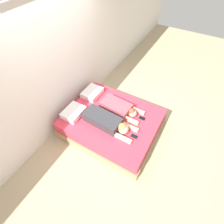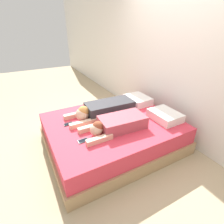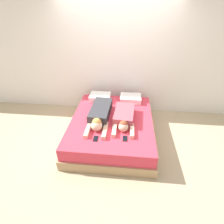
{
  "view_description": "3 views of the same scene",
  "coord_description": "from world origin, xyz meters",
  "px_view_note": "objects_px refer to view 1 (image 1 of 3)",
  "views": [
    {
      "loc": [
        -2.04,
        -1.18,
        3.3
      ],
      "look_at": [
        0.0,
        0.0,
        0.59
      ],
      "focal_mm": 28.0,
      "sensor_mm": 36.0,
      "label": 1
    },
    {
      "loc": [
        2.04,
        -1.12,
        1.79
      ],
      "look_at": [
        0.0,
        0.0,
        0.59
      ],
      "focal_mm": 28.0,
      "sensor_mm": 36.0,
      "label": 2
    },
    {
      "loc": [
        0.28,
        -2.8,
        2.42
      ],
      "look_at": [
        0.0,
        0.0,
        0.59
      ],
      "focal_mm": 28.0,
      "sensor_mm": 36.0,
      "label": 3
    }
  ],
  "objects_px": {
    "bed": "(112,123)",
    "pillow_head_left": "(73,112)",
    "person_left": "(107,122)",
    "person_right": "(120,108)",
    "cell_phone_left": "(134,136)",
    "pillow_head_right": "(92,93)",
    "cell_phone_right": "(142,118)"
  },
  "relations": [
    {
      "from": "person_right",
      "to": "cell_phone_left",
      "type": "height_order",
      "value": "person_right"
    },
    {
      "from": "person_left",
      "to": "person_right",
      "type": "distance_m",
      "value": 0.47
    },
    {
      "from": "person_right",
      "to": "cell_phone_right",
      "type": "relative_size",
      "value": 7.05
    },
    {
      "from": "person_right",
      "to": "person_left",
      "type": "bearing_deg",
      "value": 176.64
    },
    {
      "from": "person_left",
      "to": "cell_phone_left",
      "type": "height_order",
      "value": "person_left"
    },
    {
      "from": "pillow_head_left",
      "to": "person_right",
      "type": "height_order",
      "value": "person_right"
    },
    {
      "from": "pillow_head_left",
      "to": "person_left",
      "type": "height_order",
      "value": "person_left"
    },
    {
      "from": "pillow_head_right",
      "to": "cell_phone_right",
      "type": "relative_size",
      "value": 3.49
    },
    {
      "from": "cell_phone_left",
      "to": "cell_phone_right",
      "type": "distance_m",
      "value": 0.49
    },
    {
      "from": "person_right",
      "to": "cell_phone_left",
      "type": "bearing_deg",
      "value": -128.44
    },
    {
      "from": "bed",
      "to": "pillow_head_left",
      "type": "relative_size",
      "value": 4.21
    },
    {
      "from": "cell_phone_left",
      "to": "cell_phone_right",
      "type": "relative_size",
      "value": 1.0
    },
    {
      "from": "person_right",
      "to": "pillow_head_left",
      "type": "bearing_deg",
      "value": 126.46
    },
    {
      "from": "pillow_head_left",
      "to": "cell_phone_left",
      "type": "bearing_deg",
      "value": -84.23
    },
    {
      "from": "pillow_head_left",
      "to": "person_right",
      "type": "xyz_separation_m",
      "value": [
        0.59,
        -0.8,
        0.02
      ]
    },
    {
      "from": "cell_phone_right",
      "to": "person_right",
      "type": "bearing_deg",
      "value": 94.49
    },
    {
      "from": "bed",
      "to": "cell_phone_right",
      "type": "height_order",
      "value": "cell_phone_right"
    },
    {
      "from": "bed",
      "to": "person_left",
      "type": "height_order",
      "value": "person_left"
    },
    {
      "from": "cell_phone_left",
      "to": "cell_phone_right",
      "type": "height_order",
      "value": "same"
    },
    {
      "from": "person_left",
      "to": "cell_phone_right",
      "type": "xyz_separation_m",
      "value": [
        0.51,
        -0.54,
        -0.1
      ]
    },
    {
      "from": "pillow_head_right",
      "to": "person_left",
      "type": "bearing_deg",
      "value": -127.24
    },
    {
      "from": "pillow_head_left",
      "to": "pillow_head_right",
      "type": "bearing_deg",
      "value": 0.0
    },
    {
      "from": "pillow_head_right",
      "to": "cell_phone_right",
      "type": "bearing_deg",
      "value": -93.29
    },
    {
      "from": "bed",
      "to": "pillow_head_right",
      "type": "xyz_separation_m",
      "value": [
        0.35,
        0.74,
        0.29
      ]
    },
    {
      "from": "person_left",
      "to": "pillow_head_right",
      "type": "bearing_deg",
      "value": 52.76
    },
    {
      "from": "bed",
      "to": "person_left",
      "type": "distance_m",
      "value": 0.4
    },
    {
      "from": "bed",
      "to": "pillow_head_left",
      "type": "distance_m",
      "value": 0.87
    },
    {
      "from": "bed",
      "to": "pillow_head_right",
      "type": "height_order",
      "value": "pillow_head_right"
    },
    {
      "from": "bed",
      "to": "person_right",
      "type": "xyz_separation_m",
      "value": [
        0.24,
        -0.05,
        0.31
      ]
    },
    {
      "from": "bed",
      "to": "person_right",
      "type": "distance_m",
      "value": 0.39
    },
    {
      "from": "pillow_head_right",
      "to": "cell_phone_left",
      "type": "xyz_separation_m",
      "value": [
        -0.57,
        -1.36,
        -0.06
      ]
    },
    {
      "from": "pillow_head_left",
      "to": "cell_phone_left",
      "type": "distance_m",
      "value": 1.37
    }
  ]
}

